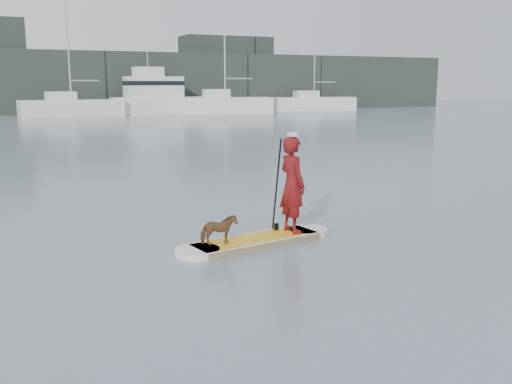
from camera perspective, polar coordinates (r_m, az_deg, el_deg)
name	(u,v)px	position (r m, az deg, el deg)	size (l,w,h in m)	color
ground	(388,263)	(9.95, 13.08, -6.89)	(140.00, 140.00, 0.00)	slate
paddleboard	(256,241)	(10.74, 0.00, -4.93)	(3.26, 1.24, 0.12)	gold
paddler	(292,185)	(11.01, 3.65, 0.74)	(0.68, 0.45, 1.87)	maroon
white_cap	(293,134)	(10.88, 3.71, 5.77)	(0.22, 0.22, 0.07)	silver
dog	(219,230)	(10.24, -3.76, -3.82)	(0.29, 0.65, 0.55)	brown
paddle	(277,197)	(11.14, 2.07, -0.46)	(0.10, 0.30, 2.00)	black
sailboat_d	(71,106)	(53.45, -18.03, 8.17)	(8.96, 3.35, 12.95)	silver
sailboat_e	(224,104)	(55.90, -3.17, 8.78)	(9.34, 4.67, 12.95)	silver
sailboat_f	(313,102)	(62.95, 5.74, 8.95)	(9.20, 4.36, 13.26)	silver
motor_yacht_a	(159,97)	(56.13, -9.65, 9.38)	(9.76, 3.10, 5.84)	silver
shore_mass	(61,82)	(60.78, -18.92, 10.35)	(90.00, 6.00, 6.00)	black
shore_building_east	(226,73)	(65.96, -2.99, 11.78)	(10.00, 4.00, 8.00)	black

